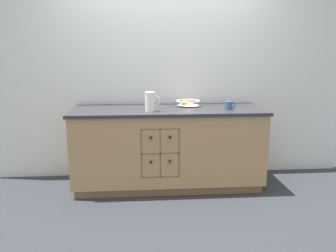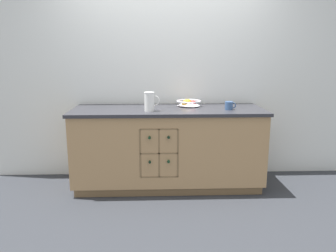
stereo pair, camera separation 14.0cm
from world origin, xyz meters
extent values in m
plane|color=#2D3035|center=(0.00, 0.00, 0.00)|extent=(14.00, 14.00, 0.00)
cube|color=silver|center=(0.00, 0.42, 1.27)|extent=(4.49, 0.06, 2.55)
cube|color=brown|center=(0.00, 0.00, 0.04)|extent=(2.03, 0.64, 0.09)
cube|color=tan|center=(0.00, 0.00, 0.48)|extent=(2.09, 0.70, 0.78)
cube|color=#2D2D33|center=(0.00, 0.00, 0.88)|extent=(2.13, 0.74, 0.03)
cube|color=brown|center=(-0.11, -0.25, 0.49)|extent=(0.39, 0.01, 0.52)
cube|color=brown|center=(-0.30, -0.30, 0.49)|extent=(0.02, 0.10, 0.52)
cube|color=brown|center=(0.09, -0.30, 0.49)|extent=(0.02, 0.10, 0.52)
cube|color=brown|center=(-0.11, -0.30, 0.23)|extent=(0.39, 0.10, 0.02)
cube|color=brown|center=(-0.11, -0.30, 0.49)|extent=(0.39, 0.10, 0.02)
cube|color=brown|center=(-0.11, -0.30, 0.75)|extent=(0.39, 0.10, 0.02)
cube|color=brown|center=(-0.11, -0.30, 0.49)|extent=(0.02, 0.10, 0.52)
cylinder|color=black|center=(-0.20, -0.20, 0.40)|extent=(0.07, 0.19, 0.07)
cylinder|color=black|center=(-0.20, -0.34, 0.40)|extent=(0.03, 0.08, 0.03)
cylinder|color=#19381E|center=(-0.01, -0.20, 0.41)|extent=(0.08, 0.19, 0.08)
cylinder|color=#19381E|center=(-0.01, -0.34, 0.41)|extent=(0.03, 0.08, 0.03)
cylinder|color=#19381E|center=(-0.20, -0.18, 0.66)|extent=(0.08, 0.21, 0.08)
cylinder|color=#19381E|center=(-0.20, -0.34, 0.66)|extent=(0.03, 0.09, 0.03)
cylinder|color=black|center=(-0.01, -0.20, 0.66)|extent=(0.08, 0.19, 0.08)
cylinder|color=black|center=(-0.01, -0.33, 0.66)|extent=(0.03, 0.08, 0.03)
cylinder|color=silver|center=(0.25, 0.16, 0.91)|extent=(0.13, 0.13, 0.01)
cone|color=silver|center=(0.25, 0.16, 0.94)|extent=(0.26, 0.26, 0.06)
torus|color=silver|center=(0.25, 0.16, 0.96)|extent=(0.28, 0.28, 0.02)
sphere|color=gold|center=(0.22, 0.22, 0.94)|extent=(0.07, 0.07, 0.07)
sphere|color=red|center=(0.30, 0.14, 0.94)|extent=(0.07, 0.07, 0.07)
sphere|color=gold|center=(0.19, 0.11, 0.94)|extent=(0.06, 0.06, 0.06)
sphere|color=orange|center=(0.24, 0.16, 0.95)|extent=(0.08, 0.08, 0.08)
cylinder|color=white|center=(-0.20, -0.16, 1.00)|extent=(0.10, 0.10, 0.20)
torus|color=white|center=(-0.20, -0.16, 1.10)|extent=(0.11, 0.11, 0.01)
torus|color=white|center=(-0.15, -0.16, 1.01)|extent=(0.11, 0.01, 0.11)
cylinder|color=#385684|center=(0.66, -0.09, 0.95)|extent=(0.09, 0.09, 0.09)
torus|color=#385684|center=(0.71, -0.09, 0.95)|extent=(0.07, 0.01, 0.07)
camera|label=1|loc=(-0.28, -3.59, 1.49)|focal=35.00mm
camera|label=2|loc=(-0.14, -3.60, 1.49)|focal=35.00mm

